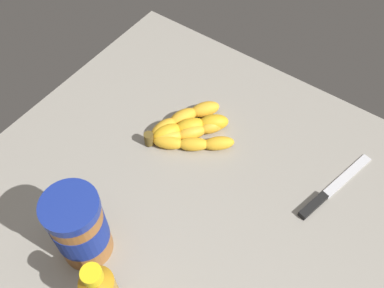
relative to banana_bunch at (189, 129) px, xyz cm
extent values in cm
cube|color=gray|center=(7.12, -9.78, -3.58)|extent=(80.10, 75.98, 3.93)
ellipsoid|color=gold|center=(-1.50, -5.21, -0.18)|extent=(7.12, 5.49, 2.88)
ellipsoid|color=gold|center=(2.98, -2.56, -0.18)|extent=(7.00, 6.07, 2.88)
ellipsoid|color=gold|center=(7.05, 0.68, -0.18)|extent=(6.75, 6.53, 2.88)
ellipsoid|color=gold|center=(-2.32, -4.21, -0.09)|extent=(6.63, 6.62, 3.05)
ellipsoid|color=gold|center=(0.97, -0.39, -0.09)|extent=(6.20, 6.90, 3.05)
ellipsoid|color=gold|center=(3.63, 3.88, -0.09)|extent=(5.62, 7.01, 3.05)
ellipsoid|color=gold|center=(-3.09, -3.55, 0.16)|extent=(6.33, 7.33, 3.54)
ellipsoid|color=gold|center=(-0.16, 0.65, 0.16)|extent=(6.79, 7.22, 3.54)
ellipsoid|color=gold|center=(3.33, 4.40, 0.16)|extent=(7.11, 6.97, 3.54)
ellipsoid|color=gold|center=(-4.42, -2.99, 0.02)|extent=(4.42, 7.04, 3.28)
ellipsoid|color=gold|center=(-2.91, 1.99, 0.02)|extent=(5.59, 7.31, 3.28)
ellipsoid|color=gold|center=(-0.35, 6.52, 0.02)|extent=(6.48, 7.23, 3.28)
cylinder|color=brown|center=(-5.17, -7.04, 0.18)|extent=(2.00, 2.00, 3.00)
cylinder|color=#9E602D|center=(0.37, -31.27, 5.50)|extent=(8.90, 8.90, 14.23)
cylinder|color=navy|center=(0.37, -31.27, 6.21)|extent=(9.08, 9.08, 6.40)
cylinder|color=navy|center=(0.37, -31.27, 13.53)|extent=(9.33, 9.33, 1.83)
cone|color=#C88A1B|center=(10.01, -36.82, 10.60)|extent=(5.33, 5.33, 2.25)
cylinder|color=yellow|center=(10.01, -36.82, 12.70)|extent=(3.11, 3.11, 1.94)
cube|color=silver|center=(31.89, 9.69, -1.32)|extent=(4.99, 14.02, 0.50)
cube|color=black|center=(29.47, -0.52, -1.02)|extent=(3.18, 7.18, 1.20)
camera|label=1|loc=(33.47, -45.59, 72.16)|focal=40.59mm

